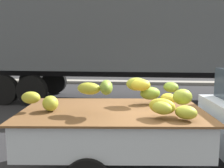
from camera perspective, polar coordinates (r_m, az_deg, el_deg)
curb_strip at (r=14.62m, az=7.56°, el=0.34°), size 80.00×0.80×0.16m
semi_trailer at (r=9.75m, az=4.56°, el=11.01°), size 12.05×2.82×3.95m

